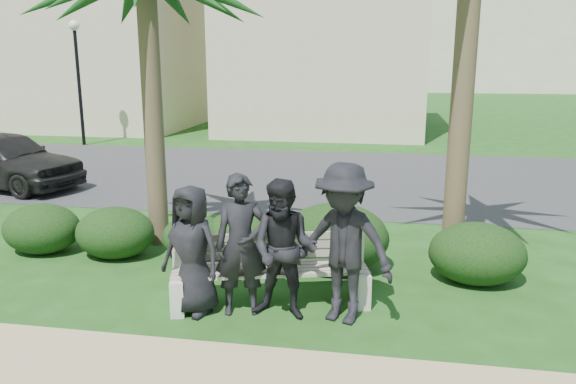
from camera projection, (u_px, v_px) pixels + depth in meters
name	position (u px, v px, depth m)	size (l,w,h in m)	color
ground	(248.00, 305.00, 7.06)	(160.00, 160.00, 0.00)	#1B4413
footpath	(203.00, 384.00, 5.34)	(30.00, 1.60, 0.01)	tan
asphalt_street	(321.00, 176.00, 14.73)	(160.00, 8.00, 0.01)	#2D2D30
stucco_bldg_left	(85.00, 44.00, 25.46)	(10.40, 8.40, 7.30)	beige
stucco_bldg_right	(326.00, 42.00, 23.62)	(8.40, 8.40, 7.30)	beige
street_lamp	(77.00, 61.00, 19.38)	(0.36, 0.36, 4.29)	black
park_bench	(271.00, 275.00, 6.99)	(2.57, 1.18, 0.85)	#A69E8C
man_a	(192.00, 250.00, 6.69)	(0.77, 0.50, 1.58)	black
man_b	(241.00, 245.00, 6.66)	(0.63, 0.41, 1.72)	black
man_c	(284.00, 250.00, 6.55)	(0.82, 0.64, 1.68)	black
man_d	(343.00, 244.00, 6.44)	(1.22, 0.70, 1.89)	black
hedge_a	(42.00, 227.00, 8.93)	(1.23, 1.02, 0.81)	black
hedge_b	(196.00, 236.00, 8.66)	(1.07, 0.88, 0.70)	black
hedge_c	(242.00, 234.00, 8.66)	(1.18, 0.97, 0.77)	black
hedge_d	(336.00, 235.00, 8.17)	(1.55, 1.28, 1.01)	black
hedge_e	(477.00, 257.00, 7.71)	(1.12, 0.93, 0.73)	black
hedge_f	(477.00, 252.00, 7.72)	(1.32, 1.09, 0.86)	black
hedge_extra	(115.00, 231.00, 8.72)	(1.23, 1.02, 0.81)	black
car_a	(4.00, 159.00, 13.31)	(1.62, 4.03, 1.37)	black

